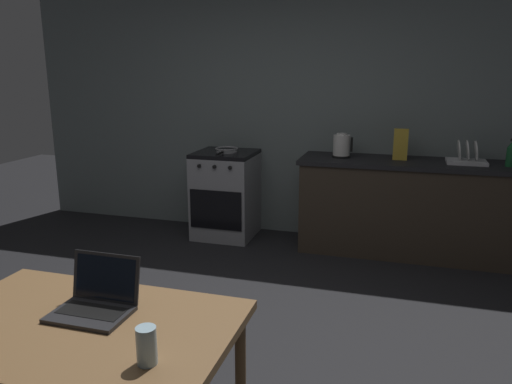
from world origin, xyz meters
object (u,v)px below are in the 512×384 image
at_px(laptop, 95,302).
at_px(bottle, 511,154).
at_px(dining_table, 81,340).
at_px(dish_rack, 467,158).
at_px(frying_pan, 226,150).
at_px(cereal_box, 401,144).
at_px(electric_kettle, 342,146).
at_px(stove_oven, 226,194).
at_px(drinking_glass, 147,346).

bearing_deg(laptop, bottle, 67.90).
relative_size(dining_table, dish_rack, 3.69).
distance_m(frying_pan, cereal_box, 1.70).
xyz_separation_m(dining_table, dish_rack, (1.76, 3.21, 0.29)).
distance_m(electric_kettle, cereal_box, 0.54).
bearing_deg(dish_rack, stove_oven, -179.94).
xyz_separation_m(frying_pan, cereal_box, (1.70, 0.05, 0.12)).
bearing_deg(laptop, dish_rack, 72.94).
bearing_deg(bottle, stove_oven, 178.97).
bearing_deg(electric_kettle, stove_oven, -179.88).
bearing_deg(cereal_box, laptop, -110.79).
xyz_separation_m(dining_table, cereal_box, (1.19, 3.23, 0.39)).
xyz_separation_m(laptop, drinking_glass, (0.39, -0.28, 0.02)).
relative_size(dining_table, laptop, 3.93).
bearing_deg(drinking_glass, cereal_box, 76.92).
height_order(laptop, electric_kettle, electric_kettle).
relative_size(stove_oven, dining_table, 0.72).
relative_size(cereal_box, dish_rack, 0.85).
height_order(frying_pan, drinking_glass, frying_pan).
height_order(dining_table, drinking_glass, drinking_glass).
height_order(bottle, drinking_glass, bottle).
xyz_separation_m(dining_table, drinking_glass, (0.40, -0.17, 0.14)).
height_order(electric_kettle, drinking_glass, electric_kettle).
bearing_deg(frying_pan, stove_oven, 130.40).
relative_size(stove_oven, dish_rack, 2.64).
distance_m(dining_table, bottle, 3.81).
height_order(dining_table, electric_kettle, electric_kettle).
xyz_separation_m(stove_oven, cereal_box, (1.72, 0.02, 0.59)).
height_order(stove_oven, cereal_box, cereal_box).
distance_m(laptop, dish_rack, 3.57).
relative_size(stove_oven, frying_pan, 2.21).
distance_m(electric_kettle, frying_pan, 1.16).
distance_m(electric_kettle, bottle, 1.46).
xyz_separation_m(stove_oven, frying_pan, (0.02, -0.03, 0.47)).
bearing_deg(frying_pan, laptop, -80.45).
height_order(frying_pan, cereal_box, cereal_box).
distance_m(electric_kettle, drinking_glass, 3.39).
distance_m(cereal_box, dish_rack, 0.59).
height_order(electric_kettle, bottle, bottle).
bearing_deg(laptop, frying_pan, 112.10).
xyz_separation_m(electric_kettle, bottle, (1.46, -0.05, 0.00)).
height_order(dining_table, dish_rack, dish_rack).
height_order(stove_oven, bottle, bottle).
bearing_deg(bottle, dining_table, -123.77).
distance_m(electric_kettle, dish_rack, 1.12).
bearing_deg(drinking_glass, dining_table, 156.99).
relative_size(frying_pan, drinking_glass, 2.96).
bearing_deg(electric_kettle, dish_rack, 0.00).
bearing_deg(stove_oven, frying_pan, -49.60).
height_order(stove_oven, dining_table, stove_oven).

